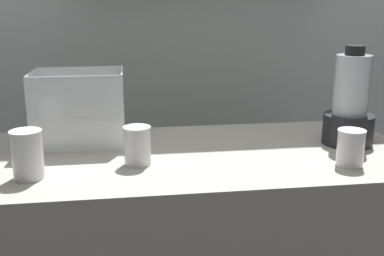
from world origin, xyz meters
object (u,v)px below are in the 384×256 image
(blender_pitcher, at_px, (350,107))
(juice_cup_beet_left, at_px, (137,148))
(carrot_display_bin, at_px, (81,122))
(juice_cup_pomegranate_far_left, at_px, (28,158))
(juice_cup_orange_middle, at_px, (350,149))

(blender_pitcher, relative_size, juice_cup_beet_left, 2.87)
(carrot_display_bin, height_order, juice_cup_pomegranate_far_left, carrot_display_bin)
(juice_cup_beet_left, bearing_deg, blender_pitcher, 8.49)
(blender_pitcher, relative_size, juice_cup_pomegranate_far_left, 2.45)
(juice_cup_pomegranate_far_left, bearing_deg, juice_cup_orange_middle, -1.80)
(juice_cup_orange_middle, bearing_deg, juice_cup_beet_left, 170.83)
(blender_pitcher, bearing_deg, juice_cup_pomegranate_far_left, -170.04)
(juice_cup_beet_left, distance_m, juice_cup_orange_middle, 0.61)
(juice_cup_pomegranate_far_left, height_order, juice_cup_orange_middle, juice_cup_pomegranate_far_left)
(blender_pitcher, distance_m, juice_cup_pomegranate_far_left, 1.01)
(carrot_display_bin, height_order, juice_cup_beet_left, carrot_display_bin)
(blender_pitcher, height_order, juice_cup_beet_left, blender_pitcher)
(juice_cup_pomegranate_far_left, distance_m, juice_cup_beet_left, 0.30)
(blender_pitcher, distance_m, juice_cup_orange_middle, 0.23)
(blender_pitcher, distance_m, juice_cup_beet_left, 0.71)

